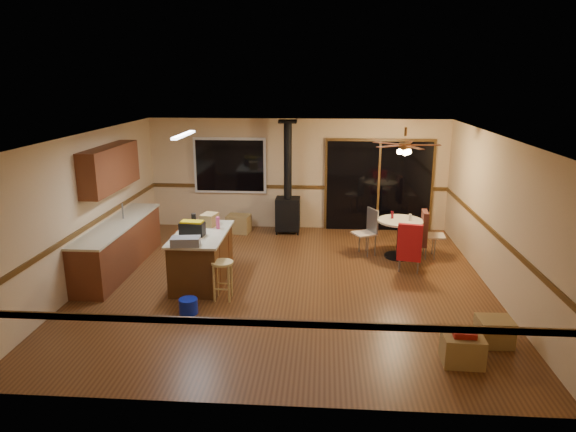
# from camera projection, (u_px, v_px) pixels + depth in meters

# --- Properties ---
(floor) EXTENTS (7.00, 7.00, 0.00)m
(floor) POSITION_uv_depth(u_px,v_px,m) (287.00, 283.00, 9.07)
(floor) COLOR #593318
(floor) RESTS_ON ground
(ceiling) EXTENTS (7.00, 7.00, 0.00)m
(ceiling) POSITION_uv_depth(u_px,v_px,m) (287.00, 135.00, 8.38)
(ceiling) COLOR silver
(ceiling) RESTS_ON ground
(wall_back) EXTENTS (7.00, 0.00, 7.00)m
(wall_back) POSITION_uv_depth(u_px,v_px,m) (298.00, 174.00, 12.09)
(wall_back) COLOR tan
(wall_back) RESTS_ON ground
(wall_front) EXTENTS (7.00, 0.00, 7.00)m
(wall_front) POSITION_uv_depth(u_px,v_px,m) (262.00, 297.00, 5.36)
(wall_front) COLOR tan
(wall_front) RESTS_ON ground
(wall_left) EXTENTS (0.00, 7.00, 7.00)m
(wall_left) POSITION_uv_depth(u_px,v_px,m) (87.00, 209.00, 8.96)
(wall_left) COLOR tan
(wall_left) RESTS_ON ground
(wall_right) EXTENTS (0.00, 7.00, 7.00)m
(wall_right) POSITION_uv_depth(u_px,v_px,m) (497.00, 216.00, 8.49)
(wall_right) COLOR tan
(wall_right) RESTS_ON ground
(chair_rail) EXTENTS (7.00, 7.00, 0.08)m
(chair_rail) POSITION_uv_depth(u_px,v_px,m) (287.00, 229.00, 8.81)
(chair_rail) COLOR #503414
(chair_rail) RESTS_ON ground
(window) EXTENTS (1.72, 0.10, 1.32)m
(window) POSITION_uv_depth(u_px,v_px,m) (230.00, 166.00, 12.10)
(window) COLOR black
(window) RESTS_ON ground
(sliding_door) EXTENTS (2.52, 0.10, 2.10)m
(sliding_door) POSITION_uv_depth(u_px,v_px,m) (378.00, 186.00, 11.98)
(sliding_door) COLOR black
(sliding_door) RESTS_ON ground
(lower_cabinets) EXTENTS (0.60, 3.00, 0.86)m
(lower_cabinets) POSITION_uv_depth(u_px,v_px,m) (119.00, 247.00, 9.65)
(lower_cabinets) COLOR brown
(lower_cabinets) RESTS_ON ground
(countertop) EXTENTS (0.64, 3.04, 0.04)m
(countertop) POSITION_uv_depth(u_px,v_px,m) (117.00, 224.00, 9.54)
(countertop) COLOR beige
(countertop) RESTS_ON lower_cabinets
(upper_cabinets) EXTENTS (0.35, 2.00, 0.80)m
(upper_cabinets) POSITION_uv_depth(u_px,v_px,m) (110.00, 168.00, 9.47)
(upper_cabinets) COLOR brown
(upper_cabinets) RESTS_ON ground
(kitchen_island) EXTENTS (0.88, 1.68, 0.90)m
(kitchen_island) POSITION_uv_depth(u_px,v_px,m) (202.00, 257.00, 9.05)
(kitchen_island) COLOR #4B2B12
(kitchen_island) RESTS_ON ground
(wood_stove) EXTENTS (0.55, 0.50, 2.52)m
(wood_stove) POSITION_uv_depth(u_px,v_px,m) (288.00, 202.00, 11.83)
(wood_stove) COLOR black
(wood_stove) RESTS_ON ground
(ceiling_fan) EXTENTS (0.24, 0.24, 0.55)m
(ceiling_fan) POSITION_uv_depth(u_px,v_px,m) (405.00, 148.00, 9.80)
(ceiling_fan) COLOR brown
(ceiling_fan) RESTS_ON ceiling
(fluorescent_strip) EXTENTS (0.10, 1.20, 0.04)m
(fluorescent_strip) POSITION_uv_depth(u_px,v_px,m) (184.00, 135.00, 8.81)
(fluorescent_strip) COLOR white
(fluorescent_strip) RESTS_ON ceiling
(toolbox_grey) EXTENTS (0.49, 0.31, 0.14)m
(toolbox_grey) POSITION_uv_depth(u_px,v_px,m) (186.00, 242.00, 8.23)
(toolbox_grey) COLOR slate
(toolbox_grey) RESTS_ON kitchen_island
(toolbox_black) EXTENTS (0.43, 0.25, 0.23)m
(toolbox_black) POSITION_uv_depth(u_px,v_px,m) (192.00, 229.00, 8.75)
(toolbox_black) COLOR black
(toolbox_black) RESTS_ON kitchen_island
(toolbox_yellow_lid) EXTENTS (0.39, 0.23, 0.03)m
(toolbox_yellow_lid) POSITION_uv_depth(u_px,v_px,m) (192.00, 222.00, 8.72)
(toolbox_yellow_lid) COLOR gold
(toolbox_yellow_lid) RESTS_ON toolbox_black
(box_on_island) EXTENTS (0.31, 0.38, 0.22)m
(box_on_island) POSITION_uv_depth(u_px,v_px,m) (209.00, 220.00, 9.34)
(box_on_island) COLOR olive
(box_on_island) RESTS_ON kitchen_island
(bottle_dark) EXTENTS (0.11, 0.11, 0.30)m
(bottle_dark) POSITION_uv_depth(u_px,v_px,m) (194.00, 222.00, 9.06)
(bottle_dark) COLOR black
(bottle_dark) RESTS_ON kitchen_island
(bottle_pink) EXTENTS (0.08, 0.08, 0.22)m
(bottle_pink) POSITION_uv_depth(u_px,v_px,m) (218.00, 223.00, 9.14)
(bottle_pink) COLOR #D84C8C
(bottle_pink) RESTS_ON kitchen_island
(bottle_white) EXTENTS (0.06, 0.06, 0.18)m
(bottle_white) POSITION_uv_depth(u_px,v_px,m) (216.00, 219.00, 9.44)
(bottle_white) COLOR white
(bottle_white) RESTS_ON kitchen_island
(bar_stool) EXTENTS (0.47, 0.47, 0.65)m
(bar_stool) POSITION_uv_depth(u_px,v_px,m) (223.00, 280.00, 8.34)
(bar_stool) COLOR tan
(bar_stool) RESTS_ON floor
(blue_bucket) EXTENTS (0.31, 0.31, 0.24)m
(blue_bucket) POSITION_uv_depth(u_px,v_px,m) (188.00, 306.00, 7.88)
(blue_bucket) COLOR #0C20B5
(blue_bucket) RESTS_ON floor
(dining_table) EXTENTS (0.90, 0.90, 0.78)m
(dining_table) POSITION_uv_depth(u_px,v_px,m) (400.00, 232.00, 10.25)
(dining_table) COLOR black
(dining_table) RESTS_ON ground
(glass_red) EXTENTS (0.07, 0.07, 0.15)m
(glass_red) POSITION_uv_depth(u_px,v_px,m) (392.00, 215.00, 10.27)
(glass_red) COLOR #590C14
(glass_red) RESTS_ON dining_table
(glass_cream) EXTENTS (0.06, 0.06, 0.14)m
(glass_cream) POSITION_uv_depth(u_px,v_px,m) (410.00, 217.00, 10.10)
(glass_cream) COLOR beige
(glass_cream) RESTS_ON dining_table
(chair_left) EXTENTS (0.54, 0.54, 0.51)m
(chair_left) POSITION_uv_depth(u_px,v_px,m) (369.00, 226.00, 10.41)
(chair_left) COLOR #C1AB8F
(chair_left) RESTS_ON ground
(chair_near) EXTENTS (0.52, 0.55, 0.70)m
(chair_near) POSITION_uv_depth(u_px,v_px,m) (410.00, 242.00, 9.38)
(chair_near) COLOR #C1AB8F
(chair_near) RESTS_ON ground
(chair_right) EXTENTS (0.49, 0.45, 0.70)m
(chair_right) POSITION_uv_depth(u_px,v_px,m) (426.00, 228.00, 10.25)
(chair_right) COLOR #C1AB8F
(chair_right) RESTS_ON ground
(box_under_window) EXTENTS (0.57, 0.48, 0.42)m
(box_under_window) POSITION_uv_depth(u_px,v_px,m) (239.00, 224.00, 11.98)
(box_under_window) COLOR olive
(box_under_window) RESTS_ON floor
(box_corner_a) EXTENTS (0.51, 0.44, 0.38)m
(box_corner_a) POSITION_uv_depth(u_px,v_px,m) (462.00, 349.00, 6.50)
(box_corner_a) COLOR olive
(box_corner_a) RESTS_ON floor
(box_corner_b) EXTENTS (0.47, 0.41, 0.37)m
(box_corner_b) POSITION_uv_depth(u_px,v_px,m) (494.00, 331.00, 6.96)
(box_corner_b) COLOR olive
(box_corner_b) RESTS_ON floor
(box_small_red) EXTENTS (0.28, 0.24, 0.07)m
(box_small_red) POSITION_uv_depth(u_px,v_px,m) (464.00, 333.00, 6.44)
(box_small_red) COLOR maroon
(box_small_red) RESTS_ON box_corner_a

